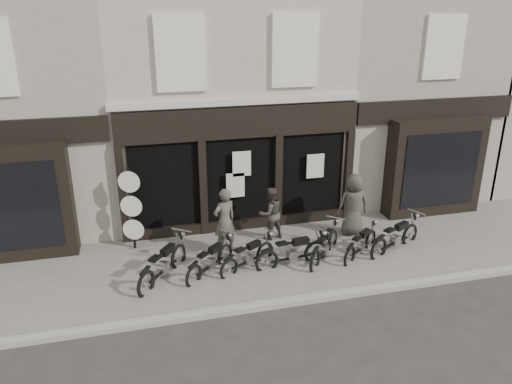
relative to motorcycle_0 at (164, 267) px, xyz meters
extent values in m
plane|color=#2D2B28|center=(2.56, -0.54, -0.42)|extent=(90.00, 90.00, 0.00)
cube|color=#615C55|center=(2.56, 0.36, -0.36)|extent=(30.00, 4.20, 0.12)
cube|color=gray|center=(2.56, -1.79, -0.35)|extent=(30.00, 0.25, 0.13)
cube|color=#BDB3A2|center=(2.56, 5.46, 3.68)|extent=(7.20, 6.00, 8.20)
cube|color=black|center=(2.56, 2.38, 3.03)|extent=(7.10, 0.18, 0.90)
cube|color=black|center=(2.56, 2.44, 1.08)|extent=(6.50, 0.10, 2.95)
cube|color=black|center=(2.56, 2.37, -0.20)|extent=(7.10, 0.20, 0.44)
cube|color=beige|center=(2.56, 2.41, 3.63)|extent=(7.30, 0.22, 0.18)
cube|color=silver|center=(0.96, 2.41, 4.98)|extent=(1.35, 0.12, 2.00)
cube|color=black|center=(0.96, 2.44, 4.98)|extent=(1.05, 0.06, 1.70)
cube|color=silver|center=(4.16, 2.41, 4.98)|extent=(1.35, 0.12, 2.00)
cube|color=black|center=(4.16, 2.44, 4.98)|extent=(1.05, 0.06, 1.70)
cube|color=black|center=(-0.89, 2.36, 1.13)|extent=(0.22, 0.22, 3.00)
cube|color=black|center=(1.41, 2.36, 1.13)|extent=(0.22, 0.22, 3.00)
cube|color=black|center=(3.71, 2.36, 1.13)|extent=(0.22, 0.22, 3.00)
cube|color=black|center=(6.01, 2.36, 1.13)|extent=(0.22, 0.22, 3.00)
cube|color=silver|center=(2.56, 2.26, 1.83)|extent=(0.55, 0.04, 0.75)
cube|color=silver|center=(4.86, 2.26, 1.58)|extent=(0.55, 0.04, 0.75)
cube|color=silver|center=(2.36, 2.26, 1.18)|extent=(0.55, 0.04, 0.75)
cube|color=#A19688|center=(-3.79, 5.46, 3.68)|extent=(5.50, 6.00, 8.20)
cube|color=black|center=(-3.79, 2.11, 1.28)|extent=(3.20, 0.70, 3.20)
cube|color=black|center=(-3.79, 1.76, 1.28)|extent=(2.60, 0.06, 2.40)
cube|color=#A19688|center=(8.91, 5.46, 3.68)|extent=(5.50, 6.00, 8.20)
cube|color=black|center=(8.91, 2.11, 1.28)|extent=(3.20, 0.70, 3.20)
cube|color=black|center=(8.91, 1.76, 1.28)|extent=(2.60, 0.06, 2.40)
cube|color=black|center=(8.91, 2.41, 3.08)|extent=(5.40, 0.16, 0.70)
cube|color=silver|center=(8.91, 2.42, 4.98)|extent=(1.30, 0.10, 1.90)
cube|color=black|center=(8.91, 2.45, 4.98)|extent=(1.00, 0.06, 1.60)
torus|color=black|center=(0.43, 0.58, -0.07)|extent=(0.50, 0.62, 0.70)
torus|color=black|center=(-0.47, -0.62, -0.07)|extent=(0.50, 0.62, 0.70)
cube|color=black|center=(-0.02, -0.02, -0.11)|extent=(0.78, 1.01, 0.06)
cube|color=gray|center=(-0.01, -0.01, -0.03)|extent=(0.30, 0.31, 0.27)
cube|color=black|center=(0.14, 0.19, 0.36)|extent=(0.43, 0.49, 0.18)
cube|color=black|center=(-0.20, -0.27, 0.40)|extent=(0.35, 0.37, 0.06)
cylinder|color=gray|center=(0.57, 0.76, 0.61)|extent=(0.50, 0.39, 0.04)
torus|color=black|center=(1.66, 0.44, -0.11)|extent=(0.51, 0.49, 0.62)
torus|color=black|center=(0.70, -0.47, -0.11)|extent=(0.51, 0.49, 0.62)
cube|color=black|center=(1.18, -0.01, -0.15)|extent=(0.82, 0.79, 0.06)
cube|color=gray|center=(1.19, 0.00, -0.07)|extent=(0.27, 0.27, 0.24)
cube|color=black|center=(1.35, 0.15, 0.27)|extent=(0.41, 0.40, 0.16)
cube|color=black|center=(0.98, -0.20, 0.31)|extent=(0.33, 0.32, 0.06)
cylinder|color=gray|center=(1.81, 0.58, 0.50)|extent=(0.39, 0.41, 0.03)
torus|color=black|center=(2.74, 0.33, -0.12)|extent=(0.57, 0.38, 0.61)
torus|color=black|center=(1.61, -0.34, -0.12)|extent=(0.57, 0.38, 0.61)
cube|color=black|center=(2.18, -0.01, -0.15)|extent=(0.95, 0.59, 0.05)
cube|color=gray|center=(2.19, 0.00, -0.08)|extent=(0.27, 0.25, 0.23)
cube|color=black|center=(2.38, 0.11, 0.26)|extent=(0.44, 0.34, 0.15)
cube|color=black|center=(1.94, -0.14, 0.30)|extent=(0.32, 0.29, 0.05)
cylinder|color=gray|center=(2.91, 0.43, 0.48)|extent=(0.29, 0.47, 0.03)
torus|color=black|center=(4.06, -0.05, -0.09)|extent=(0.68, 0.18, 0.67)
torus|color=black|center=(2.64, -0.25, -0.09)|extent=(0.68, 0.18, 0.67)
cube|color=black|center=(3.35, -0.15, -0.13)|extent=(1.17, 0.22, 0.06)
cube|color=gray|center=(3.37, -0.15, -0.05)|extent=(0.26, 0.21, 0.26)
cube|color=black|center=(3.61, -0.11, 0.33)|extent=(0.47, 0.23, 0.17)
cube|color=black|center=(3.06, -0.19, 0.37)|extent=(0.32, 0.24, 0.06)
cylinder|color=gray|center=(4.28, -0.02, 0.57)|extent=(0.12, 0.57, 0.04)
torus|color=black|center=(4.79, 0.51, -0.10)|extent=(0.50, 0.54, 0.65)
torus|color=black|center=(3.87, -0.53, -0.10)|extent=(0.50, 0.54, 0.65)
cube|color=black|center=(4.33, -0.01, -0.14)|extent=(0.79, 0.88, 0.06)
cube|color=gray|center=(4.34, 0.00, -0.06)|extent=(0.28, 0.29, 0.25)
cube|color=black|center=(4.49, 0.18, 0.30)|extent=(0.41, 0.44, 0.16)
cube|color=black|center=(4.14, -0.22, 0.34)|extent=(0.33, 0.34, 0.06)
cylinder|color=gray|center=(4.93, 0.66, 0.53)|extent=(0.44, 0.39, 0.03)
torus|color=black|center=(5.88, 0.33, -0.12)|extent=(0.52, 0.44, 0.61)
torus|color=black|center=(4.87, -0.48, -0.12)|extent=(0.52, 0.44, 0.61)
cube|color=black|center=(5.38, -0.08, -0.16)|extent=(0.85, 0.70, 0.05)
cube|color=gray|center=(5.39, -0.07, -0.08)|extent=(0.27, 0.26, 0.23)
cube|color=black|center=(5.56, 0.07, 0.25)|extent=(0.41, 0.37, 0.15)
cube|color=black|center=(5.17, -0.25, 0.29)|extent=(0.32, 0.31, 0.05)
cylinder|color=gray|center=(6.03, 0.45, 0.47)|extent=(0.35, 0.42, 0.03)
torus|color=black|center=(7.10, 0.27, -0.08)|extent=(0.66, 0.38, 0.69)
torus|color=black|center=(5.78, -0.36, -0.08)|extent=(0.66, 0.38, 0.69)
cube|color=black|center=(6.44, -0.04, -0.12)|extent=(1.10, 0.56, 0.06)
cube|color=gray|center=(6.46, -0.03, -0.04)|extent=(0.30, 0.27, 0.26)
cube|color=black|center=(6.68, 0.07, 0.34)|extent=(0.49, 0.36, 0.17)
cube|color=black|center=(6.17, -0.17, 0.38)|extent=(0.36, 0.31, 0.06)
cylinder|color=gray|center=(7.30, 0.37, 0.59)|extent=(0.29, 0.54, 0.04)
imported|color=#464239|center=(1.77, 0.97, 0.65)|extent=(0.81, 0.68, 1.89)
imported|color=#3C3631|center=(3.23, 1.51, 0.49)|extent=(0.89, 0.76, 1.58)
imported|color=#3A3630|center=(5.70, 1.21, 0.64)|extent=(0.96, 0.66, 1.88)
cylinder|color=black|center=(-0.68, 1.85, -0.38)|extent=(0.39, 0.39, 0.07)
cylinder|color=black|center=(-0.68, 1.85, 0.84)|extent=(0.08, 0.08, 2.51)
cylinder|color=black|center=(-0.68, 1.82, 1.71)|extent=(0.59, 0.24, 0.61)
cylinder|color=silver|center=(-0.68, 1.79, 1.71)|extent=(0.58, 0.21, 0.61)
cylinder|color=black|center=(-0.68, 1.82, 1.00)|extent=(0.59, 0.24, 0.61)
cylinder|color=silver|center=(-0.68, 1.79, 1.00)|extent=(0.58, 0.21, 0.61)
cylinder|color=black|center=(-0.68, 1.82, 0.29)|extent=(0.59, 0.24, 0.61)
cylinder|color=silver|center=(-0.68, 1.79, 0.29)|extent=(0.58, 0.21, 0.61)
camera|label=1|loc=(-0.47, -11.34, 6.24)|focal=35.00mm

